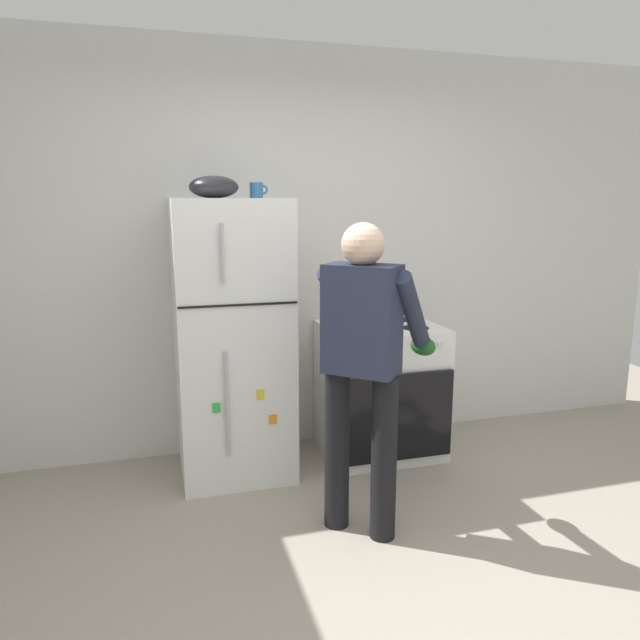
# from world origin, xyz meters

# --- Properties ---
(ground) EXTENTS (8.00, 8.00, 0.00)m
(ground) POSITION_xyz_m (0.00, 0.00, 0.00)
(ground) COLOR #9E9384
(kitchen_wall_back) EXTENTS (6.00, 0.10, 2.70)m
(kitchen_wall_back) POSITION_xyz_m (0.00, 1.95, 1.35)
(kitchen_wall_back) COLOR silver
(kitchen_wall_back) RESTS_ON ground
(refrigerator) EXTENTS (0.68, 0.72, 1.71)m
(refrigerator) POSITION_xyz_m (-0.39, 1.57, 0.86)
(refrigerator) COLOR white
(refrigerator) RESTS_ON ground
(stove_range) EXTENTS (0.76, 0.67, 0.89)m
(stove_range) POSITION_xyz_m (0.60, 1.56, 0.44)
(stove_range) COLOR white
(stove_range) RESTS_ON ground
(person_cook) EXTENTS (0.67, 0.70, 1.60)m
(person_cook) POSITION_xyz_m (0.15, 0.68, 0.95)
(person_cook) COLOR black
(person_cook) RESTS_ON ground
(red_pot) EXTENTS (0.35, 0.25, 0.14)m
(red_pot) POSITION_xyz_m (0.44, 1.52, 0.96)
(red_pot) COLOR orange
(red_pot) RESTS_ON stove_range
(coffee_mug) EXTENTS (0.11, 0.08, 0.10)m
(coffee_mug) POSITION_xyz_m (-0.21, 1.62, 1.76)
(coffee_mug) COLOR #2D6093
(coffee_mug) RESTS_ON refrigerator
(pepper_mill) EXTENTS (0.05, 0.05, 0.20)m
(pepper_mill) POSITION_xyz_m (0.90, 1.77, 0.99)
(pepper_mill) COLOR brown
(pepper_mill) RESTS_ON stove_range
(mixing_bowl) EXTENTS (0.29, 0.29, 0.13)m
(mixing_bowl) POSITION_xyz_m (-0.47, 1.57, 1.78)
(mixing_bowl) COLOR black
(mixing_bowl) RESTS_ON refrigerator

